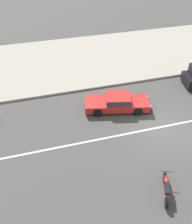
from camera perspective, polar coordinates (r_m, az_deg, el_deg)
name	(u,v)px	position (r m, az deg, el deg)	size (l,w,h in m)	color
ground_plane	(161,127)	(16.92, 13.88, -3.22)	(160.00, 160.00, 0.00)	#4C4947
lane_centre_stripe	(161,127)	(16.91, 13.89, -3.21)	(50.40, 0.14, 0.01)	silver
kerb_strip	(109,56)	(24.82, 2.85, 12.12)	(68.00, 10.00, 0.15)	#ADA393
sedan_red_3	(118,102)	(17.68, 4.70, 2.15)	(4.66, 2.60, 1.06)	red
motorcycle_2	(166,187)	(13.26, 15.03, -15.55)	(0.99, 1.83, 0.80)	black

